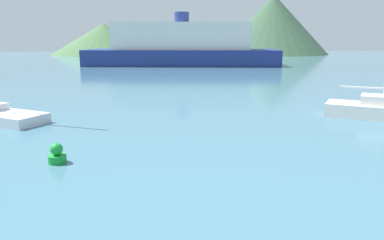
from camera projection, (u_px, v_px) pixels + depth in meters
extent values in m
cube|color=white|center=(375.00, 111.00, 20.46)|extent=(5.33, 4.28, 0.74)
cube|color=white|center=(376.00, 100.00, 20.32)|extent=(2.01, 1.97, 0.52)
cylinder|color=#BCBCC1|center=(362.00, 87.00, 20.51)|extent=(1.99, 1.23, 0.10)
cube|color=navy|center=(182.00, 57.00, 59.33)|extent=(30.69, 12.17, 2.46)
cube|color=silver|center=(182.00, 36.00, 58.62)|extent=(21.63, 9.87, 4.10)
cylinder|color=navy|center=(182.00, 17.00, 58.01)|extent=(2.26, 2.26, 1.60)
cylinder|color=green|center=(57.00, 159.00, 13.17)|extent=(0.63, 0.63, 0.28)
sphere|color=green|center=(56.00, 149.00, 13.09)|extent=(0.44, 0.44, 0.44)
cone|color=#476B42|center=(104.00, 39.00, 95.98)|extent=(26.82, 26.82, 7.88)
cone|color=#38563D|center=(273.00, 25.00, 98.05)|extent=(28.84, 28.84, 15.22)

